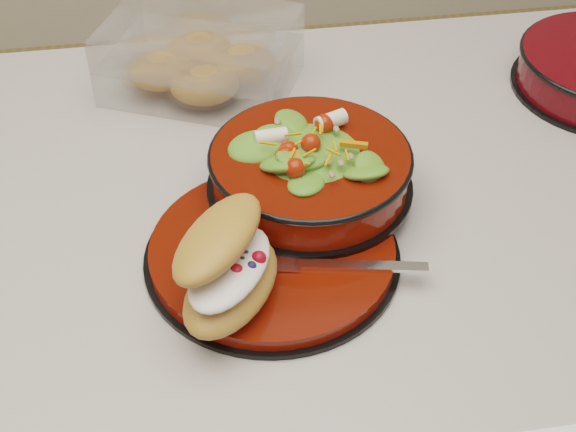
{
  "coord_description": "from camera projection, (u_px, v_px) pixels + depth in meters",
  "views": [
    {
      "loc": [
        -0.27,
        -0.7,
        1.5
      ],
      "look_at": [
        -0.17,
        -0.09,
        0.94
      ],
      "focal_mm": 50.0,
      "sensor_mm": 36.0,
      "label": 1
    }
  ],
  "objects": [
    {
      "name": "dinner_plate",
      "position": [
        273.0,
        252.0,
        0.84
      ],
      "size": [
        0.27,
        0.27,
        0.02
      ],
      "rotation": [
        0.0,
        0.0,
        0.11
      ],
      "color": "black",
      "rests_on": "island_counter"
    },
    {
      "name": "fork",
      "position": [
        337.0,
        265.0,
        0.81
      ],
      "size": [
        0.17,
        0.05,
        0.0
      ],
      "rotation": [
        0.0,
        0.0,
        1.37
      ],
      "color": "silver",
      "rests_on": "dinner_plate"
    },
    {
      "name": "island_counter",
      "position": [
        389.0,
        400.0,
        1.25
      ],
      "size": [
        1.24,
        0.74,
        0.9
      ],
      "color": "white",
      "rests_on": "ground"
    },
    {
      "name": "croissant",
      "position": [
        230.0,
        266.0,
        0.76
      ],
      "size": [
        0.14,
        0.17,
        0.08
      ],
      "rotation": [
        0.0,
        0.0,
        1.02
      ],
      "color": "#AF7835",
      "rests_on": "dinner_plate"
    },
    {
      "name": "salad_bowl",
      "position": [
        310.0,
        163.0,
        0.88
      ],
      "size": [
        0.23,
        0.23,
        0.1
      ],
      "rotation": [
        0.0,
        0.0,
        -0.39
      ],
      "color": "black",
      "rests_on": "dinner_plate"
    },
    {
      "name": "pastry_box",
      "position": [
        201.0,
        58.0,
        1.07
      ],
      "size": [
        0.29,
        0.26,
        0.09
      ],
      "rotation": [
        0.0,
        0.0,
        -0.42
      ],
      "color": "white",
      "rests_on": "island_counter"
    }
  ]
}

